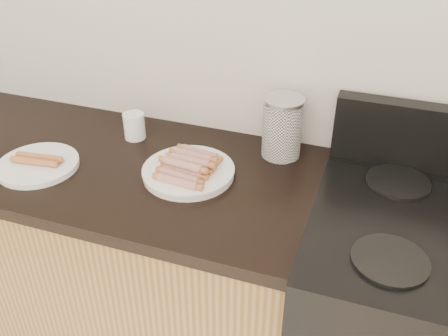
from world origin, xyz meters
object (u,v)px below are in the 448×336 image
(mug, at_px, (134,126))
(main_plate, at_px, (189,173))
(side_plate, at_px, (38,165))
(canister, at_px, (282,127))

(mug, bearing_deg, main_plate, -30.54)
(main_plate, relative_size, side_plate, 1.11)
(side_plate, relative_size, canister, 1.26)
(main_plate, height_order, mug, mug)
(canister, bearing_deg, main_plate, -137.57)
(side_plate, bearing_deg, canister, 25.28)
(main_plate, height_order, canister, canister)
(side_plate, bearing_deg, main_plate, 13.92)
(mug, bearing_deg, canister, 6.68)
(main_plate, height_order, side_plate, same)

